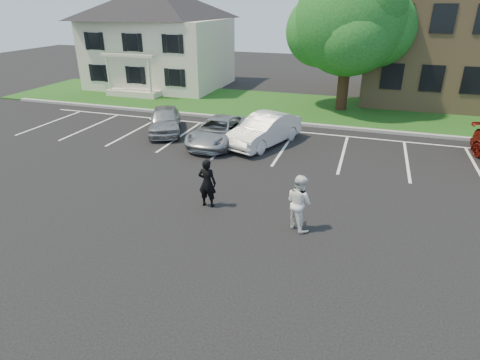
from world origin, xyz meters
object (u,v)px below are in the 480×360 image
tree (351,22)px  man_white_shirt (299,202)px  car_silver_west (165,120)px  car_white_sedan (264,130)px  house (159,37)px  man_black_suit (207,183)px  car_silver_minivan (219,131)px

tree → man_white_shirt: bearing=-90.0°
car_silver_west → car_white_sedan: bearing=-28.1°
car_silver_west → man_white_shirt: bearing=-66.8°
house → car_white_sedan: house is taller
man_black_suit → car_white_sedan: bearing=-92.2°
house → man_black_suit: 22.33m
car_white_sedan → car_silver_west: bearing=-162.6°
house → car_silver_minivan: 16.07m
house → car_silver_west: 13.55m
tree → car_white_sedan: (-3.08, -8.23, -4.60)m
man_white_shirt → car_white_sedan: size_ratio=0.40×
house → car_silver_minivan: size_ratio=2.25×
tree → car_white_sedan: size_ratio=1.93×
man_white_shirt → car_silver_minivan: man_white_shirt is taller
tree → man_black_suit: (-3.27, -15.13, -4.48)m
tree → car_white_sedan: tree is taller
car_silver_west → car_silver_minivan: bearing=-38.5°
car_white_sedan → tree: bearing=89.8°
man_black_suit → car_silver_minivan: 6.70m
car_silver_west → man_black_suit: bearing=-78.2°
car_silver_west → car_silver_minivan: (3.42, -0.81, -0.05)m
car_white_sedan → house: bearing=155.5°
man_black_suit → car_white_sedan: man_black_suit is taller
man_black_suit → car_white_sedan: 6.91m
house → car_silver_west: size_ratio=2.56×
car_silver_minivan → man_white_shirt: bearing=-50.5°
man_black_suit → man_white_shirt: (3.26, -0.51, 0.03)m
man_white_shirt → car_white_sedan: 8.03m
man_white_shirt → car_silver_west: (-8.68, 7.70, -0.22)m
man_white_shirt → car_silver_west: 11.61m
car_silver_west → car_silver_minivan: 3.51m
man_white_shirt → car_white_sedan: (-3.07, 7.42, -0.15)m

